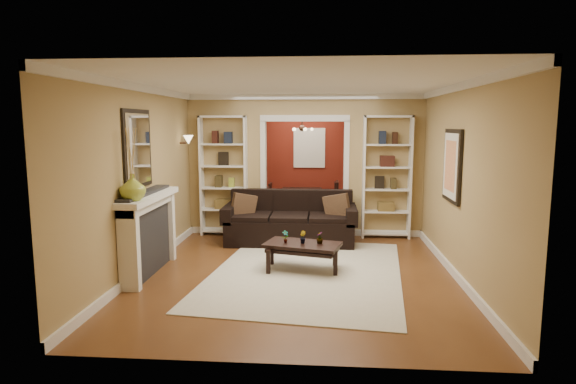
# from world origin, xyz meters

# --- Properties ---
(floor) EXTENTS (8.00, 8.00, 0.00)m
(floor) POSITION_xyz_m (0.00, 0.00, 0.00)
(floor) COLOR brown
(floor) RESTS_ON ground
(ceiling) EXTENTS (8.00, 8.00, 0.00)m
(ceiling) POSITION_xyz_m (0.00, 0.00, 2.70)
(ceiling) COLOR white
(ceiling) RESTS_ON ground
(wall_back) EXTENTS (8.00, 0.00, 8.00)m
(wall_back) POSITION_xyz_m (0.00, 4.00, 1.35)
(wall_back) COLOR tan
(wall_back) RESTS_ON ground
(wall_front) EXTENTS (8.00, 0.00, 8.00)m
(wall_front) POSITION_xyz_m (0.00, -4.00, 1.35)
(wall_front) COLOR tan
(wall_front) RESTS_ON ground
(wall_left) EXTENTS (0.00, 8.00, 8.00)m
(wall_left) POSITION_xyz_m (-2.25, 0.00, 1.35)
(wall_left) COLOR tan
(wall_left) RESTS_ON ground
(wall_right) EXTENTS (0.00, 8.00, 8.00)m
(wall_right) POSITION_xyz_m (2.25, 0.00, 1.35)
(wall_right) COLOR tan
(wall_right) RESTS_ON ground
(partition_wall) EXTENTS (4.50, 0.15, 2.70)m
(partition_wall) POSITION_xyz_m (0.00, 1.20, 1.35)
(partition_wall) COLOR tan
(partition_wall) RESTS_ON floor
(red_back_panel) EXTENTS (4.44, 0.04, 2.64)m
(red_back_panel) POSITION_xyz_m (0.00, 3.97, 1.32)
(red_back_panel) COLOR maroon
(red_back_panel) RESTS_ON floor
(dining_window) EXTENTS (0.78, 0.03, 0.98)m
(dining_window) POSITION_xyz_m (0.00, 3.93, 1.55)
(dining_window) COLOR #8CA5CC
(dining_window) RESTS_ON wall_back
(area_rug) EXTENTS (3.08, 4.02, 0.01)m
(area_rug) POSITION_xyz_m (0.14, -1.28, 0.01)
(area_rug) COLOR beige
(area_rug) RESTS_ON floor
(sofa) EXTENTS (2.38, 1.03, 0.93)m
(sofa) POSITION_xyz_m (-0.23, 0.45, 0.46)
(sofa) COLOR black
(sofa) RESTS_ON floor
(pillow_left) EXTENTS (0.44, 0.32, 0.43)m
(pillow_left) POSITION_xyz_m (-1.07, 0.43, 0.67)
(pillow_left) COLOR brown
(pillow_left) RESTS_ON sofa
(pillow_right) EXTENTS (0.47, 0.28, 0.45)m
(pillow_right) POSITION_xyz_m (0.62, 0.43, 0.68)
(pillow_right) COLOR brown
(pillow_right) RESTS_ON sofa
(coffee_table) EXTENTS (1.19, 0.84, 0.41)m
(coffee_table) POSITION_xyz_m (0.07, -1.18, 0.21)
(coffee_table) COLOR black
(coffee_table) RESTS_ON floor
(plant_left) EXTENTS (0.12, 0.11, 0.19)m
(plant_left) POSITION_xyz_m (-0.18, -1.18, 0.50)
(plant_left) COLOR #336626
(plant_left) RESTS_ON coffee_table
(plant_center) EXTENTS (0.11, 0.12, 0.18)m
(plant_center) POSITION_xyz_m (0.07, -1.18, 0.50)
(plant_center) COLOR #336626
(plant_center) RESTS_ON coffee_table
(plant_right) EXTENTS (0.10, 0.10, 0.18)m
(plant_right) POSITION_xyz_m (0.33, -1.18, 0.50)
(plant_right) COLOR #336626
(plant_right) RESTS_ON coffee_table
(bookshelf_left) EXTENTS (0.90, 0.30, 2.30)m
(bookshelf_left) POSITION_xyz_m (-1.55, 1.03, 1.15)
(bookshelf_left) COLOR white
(bookshelf_left) RESTS_ON floor
(bookshelf_right) EXTENTS (0.90, 0.30, 2.30)m
(bookshelf_right) POSITION_xyz_m (1.55, 1.03, 1.15)
(bookshelf_right) COLOR white
(bookshelf_right) RESTS_ON floor
(fireplace) EXTENTS (0.32, 1.70, 1.16)m
(fireplace) POSITION_xyz_m (-2.09, -1.50, 0.58)
(fireplace) COLOR white
(fireplace) RESTS_ON floor
(vase) EXTENTS (0.43, 0.43, 0.35)m
(vase) POSITION_xyz_m (-2.09, -2.07, 1.33)
(vase) COLOR #9DB038
(vase) RESTS_ON fireplace
(mirror) EXTENTS (0.03, 0.95, 1.10)m
(mirror) POSITION_xyz_m (-2.23, -1.50, 1.80)
(mirror) COLOR silver
(mirror) RESTS_ON wall_left
(wall_sconce) EXTENTS (0.18, 0.18, 0.22)m
(wall_sconce) POSITION_xyz_m (-2.15, 0.55, 1.83)
(wall_sconce) COLOR #FFE0A5
(wall_sconce) RESTS_ON wall_left
(framed_art) EXTENTS (0.04, 0.85, 1.05)m
(framed_art) POSITION_xyz_m (2.21, -1.00, 1.55)
(framed_art) COLOR black
(framed_art) RESTS_ON wall_right
(dining_table) EXTENTS (1.71, 0.95, 0.60)m
(dining_table) POSITION_xyz_m (-0.13, 2.82, 0.30)
(dining_table) COLOR black
(dining_table) RESTS_ON floor
(dining_chair_nw) EXTENTS (0.47, 0.47, 0.76)m
(dining_chair_nw) POSITION_xyz_m (-0.68, 2.52, 0.38)
(dining_chair_nw) COLOR black
(dining_chair_nw) RESTS_ON floor
(dining_chair_ne) EXTENTS (0.47, 0.47, 0.91)m
(dining_chair_ne) POSITION_xyz_m (0.42, 2.52, 0.46)
(dining_chair_ne) COLOR black
(dining_chair_ne) RESTS_ON floor
(dining_chair_sw) EXTENTS (0.49, 0.49, 0.78)m
(dining_chair_sw) POSITION_xyz_m (-0.68, 3.12, 0.39)
(dining_chair_sw) COLOR black
(dining_chair_sw) RESTS_ON floor
(dining_chair_se) EXTENTS (0.41, 0.41, 0.82)m
(dining_chair_se) POSITION_xyz_m (0.42, 3.12, 0.41)
(dining_chair_se) COLOR black
(dining_chair_se) RESTS_ON floor
(chandelier) EXTENTS (0.50, 0.50, 0.30)m
(chandelier) POSITION_xyz_m (0.00, 2.70, 2.02)
(chandelier) COLOR #3C241B
(chandelier) RESTS_ON ceiling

